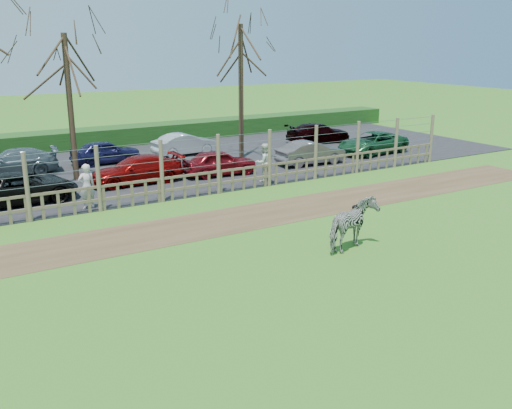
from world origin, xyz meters
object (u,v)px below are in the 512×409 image
tree_mid (67,72)px  car_9 (12,162)px  car_3 (137,170)px  car_6 (373,143)px  zebra (353,225)px  car_11 (185,144)px  car_10 (106,152)px  car_13 (319,133)px  tree_right (241,59)px  visitor_a (87,186)px  car_5 (311,153)px  car_2 (21,188)px  visitor_b (264,163)px  car_4 (220,162)px  crow (355,207)px

tree_mid → car_9: tree_mid is taller
car_3 → car_6: same height
zebra → car_11: size_ratio=0.51×
car_10 → car_13: (13.25, -0.64, 0.00)m
tree_mid → tree_right: 9.02m
tree_mid → car_3: bearing=-44.9°
tree_mid → visitor_a: bearing=-99.4°
tree_mid → car_5: size_ratio=1.87×
car_2 → car_6: size_ratio=1.00×
car_5 → car_9: (-13.51, 5.38, 0.00)m
visitor_b → car_4: bearing=-62.9°
car_4 → car_9: 9.81m
tree_right → visitor_b: 7.06m
car_10 → zebra: bearing=-172.0°
tree_mid → visitor_b: size_ratio=3.96×
car_11 → car_10: bearing=85.7°
visitor_b → car_13: (8.31, 6.92, -0.26)m
car_4 → car_10: same height
car_11 → car_3: bearing=132.7°
visitor_a → zebra: bearing=120.3°
tree_right → car_13: bearing=14.3°
visitor_a → car_9: visitor_a is taller
visitor_a → car_6: size_ratio=0.40×
car_3 → car_6: 13.77m
car_9 → car_13: same height
zebra → visitor_a: 10.27m
zebra → visitor_b: 9.04m
car_6 → crow: bearing=-51.0°
car_6 → car_9: same height
visitor_b → car_10: bearing=-57.2°
car_5 → visitor_a: bearing=103.2°
car_2 → car_5: bearing=-92.2°
visitor_b → car_2: visitor_b is taller
zebra → car_4: size_ratio=0.53×
tree_mid → tree_right: size_ratio=0.93×
car_2 → car_3: (4.98, 0.71, 0.00)m
car_11 → car_5: bearing=-146.1°
car_11 → car_4: bearing=168.6°
car_9 → car_2: bearing=0.8°
tree_right → car_13: size_ratio=1.78×
tree_right → car_6: (6.90, -2.78, -4.60)m
crow → visitor_a: bearing=148.4°
car_5 → car_6: bearing=-80.1°
car_2 → car_9: 5.40m
crow → car_3: car_3 is taller
car_6 → car_11: same height
car_3 → car_4: bearing=83.3°
car_2 → car_10: bearing=-44.1°
tree_mid → car_2: tree_mid is taller
visitor_b → car_2: bearing=-11.2°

